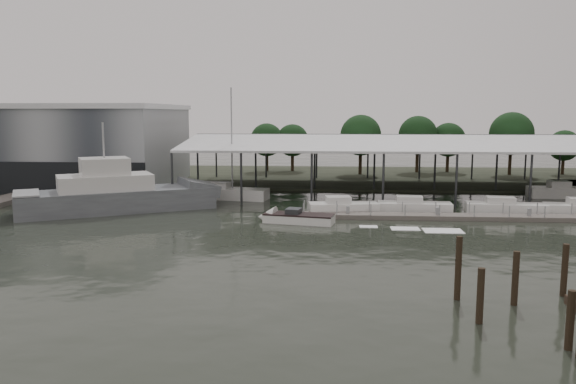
{
  "coord_description": "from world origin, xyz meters",
  "views": [
    {
      "loc": [
        4.22,
        -40.34,
        9.39
      ],
      "look_at": [
        0.66,
        8.52,
        2.5
      ],
      "focal_mm": 35.0,
      "sensor_mm": 36.0,
      "label": 1
    }
  ],
  "objects": [
    {
      "name": "ground",
      "position": [
        0.0,
        0.0,
        0.0
      ],
      "size": [
        200.0,
        200.0,
        0.0
      ],
      "primitive_type": "plane",
      "color": "#242A22",
      "rests_on": "ground"
    },
    {
      "name": "land_strip_far",
      "position": [
        0.0,
        42.0,
        0.1
      ],
      "size": [
        140.0,
        30.0,
        0.3
      ],
      "color": "#3B4131",
      "rests_on": "ground"
    },
    {
      "name": "storage_warehouse",
      "position": [
        -28.0,
        29.94,
        5.29
      ],
      "size": [
        24.5,
        20.5,
        10.5
      ],
      "color": "gray",
      "rests_on": "ground"
    },
    {
      "name": "covered_boat_shed",
      "position": [
        17.0,
        28.0,
        6.13
      ],
      "size": [
        58.24,
        24.0,
        6.96
      ],
      "color": "silver",
      "rests_on": "ground"
    },
    {
      "name": "floating_dock",
      "position": [
        15.0,
        10.0,
        0.2
      ],
      "size": [
        28.0,
        2.0,
        1.4
      ],
      "color": "slate",
      "rests_on": "ground"
    },
    {
      "name": "grey_trawler",
      "position": [
        -16.01,
        12.01,
        1.58
      ],
      "size": [
        18.96,
        13.6,
        8.84
      ],
      "rotation": [
        0.0,
        0.0,
        0.51
      ],
      "color": "slate",
      "rests_on": "ground"
    },
    {
      "name": "white_sailboat",
      "position": [
        -6.92,
        20.31,
        0.65
      ],
      "size": [
        9.03,
        3.96,
        12.35
      ],
      "rotation": [
        0.0,
        0.0,
        -0.16
      ],
      "color": "white",
      "rests_on": "ground"
    },
    {
      "name": "speedboat_underway",
      "position": [
        1.15,
        7.29,
        0.39
      ],
      "size": [
        17.57,
        5.52,
        2.0
      ],
      "rotation": [
        0.0,
        0.0,
        2.93
      ],
      "color": "white",
      "rests_on": "ground"
    },
    {
      "name": "moored_cruiser_0",
      "position": [
        5.59,
        11.93,
        0.61
      ],
      "size": [
        6.71,
        3.1,
        1.7
      ],
      "rotation": [
        0.0,
        0.0,
        0.14
      ],
      "color": "white",
      "rests_on": "ground"
    },
    {
      "name": "moored_cruiser_1",
      "position": [
        12.29,
        12.65,
        0.61
      ],
      "size": [
        6.93,
        2.63,
        1.7
      ],
      "rotation": [
        0.0,
        0.0,
        -0.06
      ],
      "color": "white",
      "rests_on": "ground"
    },
    {
      "name": "moored_cruiser_2",
      "position": [
        20.74,
        12.78,
        0.61
      ],
      "size": [
        7.4,
        3.03,
        1.7
      ],
      "rotation": [
        0.0,
        0.0,
        -0.12
      ],
      "color": "white",
      "rests_on": "ground"
    },
    {
      "name": "mooring_pilings",
      "position": [
        13.21,
        -14.8,
        1.09
      ],
      "size": [
        5.93,
        7.96,
        3.88
      ],
      "color": "#2E2417",
      "rests_on": "ground"
    },
    {
      "name": "horizon_tree_line",
      "position": [
        23.81,
        47.21,
        5.63
      ],
      "size": [
        67.16,
        10.02,
        9.59
      ],
      "color": "black",
      "rests_on": "ground"
    }
  ]
}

